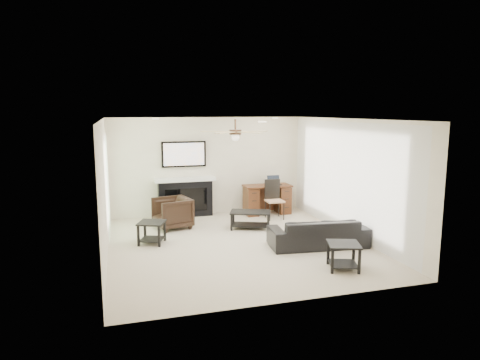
{
  "coord_description": "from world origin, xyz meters",
  "views": [
    {
      "loc": [
        -2.26,
        -7.99,
        2.66
      ],
      "look_at": [
        0.22,
        0.54,
        1.22
      ],
      "focal_mm": 32.0,
      "sensor_mm": 36.0,
      "label": 1
    }
  ],
  "objects_px": {
    "coffee_table": "(250,220)",
    "armchair": "(172,213)",
    "sofa": "(318,232)",
    "fireplace_unit": "(185,179)",
    "desk": "(267,199)"
  },
  "relations": [
    {
      "from": "armchair",
      "to": "coffee_table",
      "type": "height_order",
      "value": "armchair"
    },
    {
      "from": "armchair",
      "to": "coffee_table",
      "type": "bearing_deg",
      "value": 58.08
    },
    {
      "from": "sofa",
      "to": "fireplace_unit",
      "type": "height_order",
      "value": "fireplace_unit"
    },
    {
      "from": "sofa",
      "to": "coffee_table",
      "type": "bearing_deg",
      "value": -54.49
    },
    {
      "from": "armchair",
      "to": "desk",
      "type": "relative_size",
      "value": 0.64
    },
    {
      "from": "sofa",
      "to": "coffee_table",
      "type": "xyz_separation_m",
      "value": [
        -0.9,
        1.6,
        -0.08
      ]
    },
    {
      "from": "coffee_table",
      "to": "armchair",
      "type": "bearing_deg",
      "value": -176.42
    },
    {
      "from": "desk",
      "to": "sofa",
      "type": "bearing_deg",
      "value": -88.98
    },
    {
      "from": "coffee_table",
      "to": "desk",
      "type": "xyz_separation_m",
      "value": [
        0.85,
        1.24,
        0.18
      ]
    },
    {
      "from": "sofa",
      "to": "coffee_table",
      "type": "relative_size",
      "value": 2.14
    },
    {
      "from": "desk",
      "to": "armchair",
      "type": "bearing_deg",
      "value": -164.78
    },
    {
      "from": "sofa",
      "to": "coffee_table",
      "type": "distance_m",
      "value": 1.84
    },
    {
      "from": "sofa",
      "to": "desk",
      "type": "relative_size",
      "value": 1.58
    },
    {
      "from": "armchair",
      "to": "desk",
      "type": "distance_m",
      "value": 2.64
    },
    {
      "from": "desk",
      "to": "coffee_table",
      "type": "bearing_deg",
      "value": -124.33
    }
  ]
}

